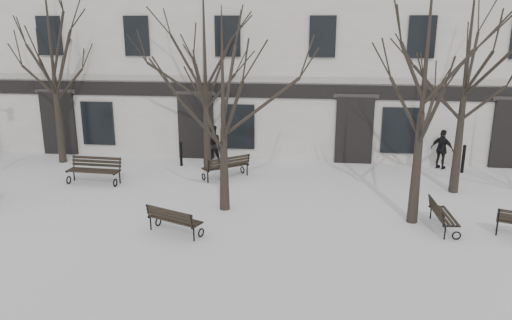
% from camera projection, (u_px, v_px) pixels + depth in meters
% --- Properties ---
extents(ground, '(100.00, 100.00, 0.00)m').
position_uv_depth(ground, '(251.00, 231.00, 14.76)').
color(ground, white).
rests_on(ground, ground).
extents(building, '(40.40, 10.20, 11.40)m').
position_uv_depth(building, '(283.00, 31.00, 25.69)').
color(building, silver).
rests_on(building, ground).
extents(tree_1, '(4.54, 4.54, 6.48)m').
position_uv_depth(tree_1, '(223.00, 87.00, 15.44)').
color(tree_1, black).
rests_on(tree_1, ground).
extents(tree_2, '(5.72, 5.72, 8.17)m').
position_uv_depth(tree_2, '(427.00, 54.00, 14.10)').
color(tree_2, black).
rests_on(tree_2, ground).
extents(tree_4, '(6.22, 6.22, 8.88)m').
position_uv_depth(tree_4, '(49.00, 33.00, 20.60)').
color(tree_4, black).
rests_on(tree_4, ground).
extents(tree_5, '(5.84, 5.84, 8.35)m').
position_uv_depth(tree_5, '(204.00, 42.00, 19.76)').
color(tree_5, black).
rests_on(tree_5, ground).
extents(tree_6, '(5.83, 5.83, 8.33)m').
position_uv_depth(tree_6, '(469.00, 46.00, 16.81)').
color(tree_6, black).
rests_on(tree_6, ground).
extents(bench_1, '(1.77, 1.22, 0.85)m').
position_uv_depth(bench_1, '(174.00, 219.00, 14.45)').
color(bench_1, black).
rests_on(bench_1, ground).
extents(bench_3, '(2.05, 0.85, 1.01)m').
position_uv_depth(bench_3, '(94.00, 169.00, 19.04)').
color(bench_3, black).
rests_on(bench_3, ground).
extents(bench_4, '(1.85, 1.68, 0.94)m').
position_uv_depth(bench_4, '(226.00, 166.00, 19.63)').
color(bench_4, black).
rests_on(bench_4, ground).
extents(bench_5, '(0.66, 1.66, 0.82)m').
position_uv_depth(bench_5, '(442.00, 215.00, 14.83)').
color(bench_5, black).
rests_on(bench_5, ground).
extents(bollard_a, '(0.14, 0.14, 1.06)m').
position_uv_depth(bollard_a, '(181.00, 153.00, 21.36)').
color(bollard_a, black).
rests_on(bollard_a, ground).
extents(bollard_b, '(0.15, 0.15, 1.19)m').
position_uv_depth(bollard_b, '(463.00, 158.00, 20.35)').
color(bollard_b, black).
rests_on(bollard_b, ground).
extents(pedestrian_b, '(0.94, 0.80, 1.68)m').
position_uv_depth(pedestrian_b, '(213.00, 163.00, 21.98)').
color(pedestrian_b, black).
rests_on(pedestrian_b, ground).
extents(pedestrian_c, '(1.03, 0.92, 1.67)m').
position_uv_depth(pedestrian_c, '(440.00, 169.00, 21.08)').
color(pedestrian_c, black).
rests_on(pedestrian_c, ground).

